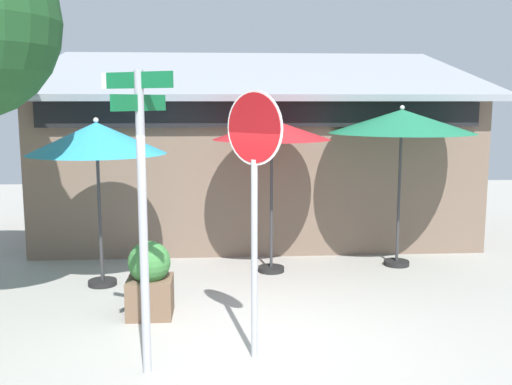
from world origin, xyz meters
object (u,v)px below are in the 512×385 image
Objects in this scene: stop_sign at (254,173)px; patio_umbrella_forest_green_right at (402,122)px; sidewalk_planter at (150,280)px; patio_umbrella_crimson_center at (272,132)px; street_sign_post at (142,195)px; patio_umbrella_teal_left at (97,139)px.

patio_umbrella_forest_green_right is (2.72, 3.57, 0.41)m from stop_sign.
stop_sign is 2.91× the size of sidewalk_planter.
sidewalk_planter is at bearing 133.29° from stop_sign.
stop_sign is at bearing -98.46° from patio_umbrella_crimson_center.
sidewalk_planter is at bearing -132.65° from patio_umbrella_crimson_center.
sidewalk_planter is (-4.02, -2.19, -1.99)m from patio_umbrella_forest_green_right.
street_sign_post is 5.52m from patio_umbrella_forest_green_right.
street_sign_post is at bearing -114.41° from patio_umbrella_crimson_center.
sidewalk_planter is at bearing -151.47° from patio_umbrella_forest_green_right.
street_sign_post is 1.13× the size of patio_umbrella_forest_green_right.
street_sign_post is at bearing -71.27° from patio_umbrella_teal_left.
stop_sign is 4.51m from patio_umbrella_forest_green_right.
street_sign_post is 4.03m from patio_umbrella_crimson_center.
sidewalk_planter is (-0.15, 1.69, -1.41)m from street_sign_post.
patio_umbrella_teal_left is (-2.20, 2.76, 0.20)m from stop_sign.
patio_umbrella_forest_green_right reaches higher than patio_umbrella_teal_left.
sidewalk_planter is (-1.30, 1.38, -1.58)m from stop_sign.
street_sign_post reaches higher than patio_umbrella_crimson_center.
street_sign_post is 3.09× the size of sidewalk_planter.
stop_sign is at bearing 14.82° from street_sign_post.
patio_umbrella_forest_green_right reaches higher than sidewalk_planter.
street_sign_post is at bearing -135.00° from patio_umbrella_forest_green_right.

